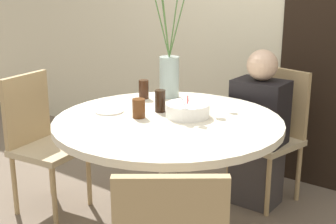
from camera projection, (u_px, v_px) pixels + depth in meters
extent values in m
cube|color=beige|center=(277.00, 6.00, 3.41)|extent=(8.00, 0.05, 2.60)
cylinder|color=beige|center=(168.00, 123.00, 2.54)|extent=(1.24, 1.24, 0.04)
cylinder|color=#B7AD99|center=(168.00, 185.00, 2.64)|extent=(0.11, 0.11, 0.70)
cube|color=tan|center=(265.00, 142.00, 3.18)|extent=(0.48, 0.48, 0.04)
cube|color=tan|center=(284.00, 102.00, 3.23)|extent=(0.38, 0.12, 0.46)
cylinder|color=tan|center=(229.00, 171.00, 3.26)|extent=(0.03, 0.03, 0.41)
cylinder|color=tan|center=(268.00, 187.00, 3.02)|extent=(0.03, 0.03, 0.41)
cylinder|color=tan|center=(259.00, 159.00, 3.48)|extent=(0.03, 0.03, 0.41)
cylinder|color=tan|center=(298.00, 173.00, 3.23)|extent=(0.03, 0.03, 0.41)
cube|color=tan|center=(50.00, 150.00, 3.04)|extent=(0.45, 0.45, 0.04)
cube|color=tan|center=(26.00, 109.00, 3.05)|extent=(0.09, 0.38, 0.46)
cylinder|color=tan|center=(54.00, 197.00, 2.88)|extent=(0.03, 0.03, 0.41)
cylinder|color=tan|center=(89.00, 177.00, 3.17)|extent=(0.03, 0.03, 0.41)
cylinder|color=tan|center=(15.00, 185.00, 3.04)|extent=(0.03, 0.03, 0.41)
cylinder|color=tan|center=(51.00, 167.00, 3.32)|extent=(0.03, 0.03, 0.41)
cylinder|color=white|center=(188.00, 110.00, 2.57)|extent=(0.24, 0.24, 0.08)
cylinder|color=#E54C4C|center=(188.00, 100.00, 2.55)|extent=(0.01, 0.01, 0.04)
cylinder|color=#9EB2AD|center=(169.00, 77.00, 2.96)|extent=(0.13, 0.13, 0.26)
cylinder|color=#4C7538|center=(160.00, 17.00, 2.81)|extent=(0.04, 0.16, 0.50)
cylinder|color=#4C7538|center=(164.00, 17.00, 2.93)|extent=(0.15, 0.10, 0.49)
cylinder|color=#4C7538|center=(175.00, 18.00, 2.86)|extent=(0.06, 0.05, 0.47)
cylinder|color=#4C7538|center=(165.00, 27.00, 2.90)|extent=(0.08, 0.02, 0.37)
cylinder|color=#4C7538|center=(165.00, 16.00, 2.81)|extent=(0.03, 0.13, 0.51)
cylinder|color=#4C7538|center=(180.00, 15.00, 2.92)|extent=(0.03, 0.20, 0.51)
cylinder|color=silver|center=(109.00, 111.00, 2.66)|extent=(0.16, 0.16, 0.01)
cylinder|color=#33190C|center=(144.00, 89.00, 2.95)|extent=(0.06, 0.06, 0.12)
cylinder|color=#51280F|center=(139.00, 108.00, 2.55)|extent=(0.07, 0.07, 0.11)
cylinder|color=black|center=(160.00, 101.00, 2.65)|extent=(0.06, 0.06, 0.13)
cube|color=#383333|center=(256.00, 172.00, 3.19)|extent=(0.31, 0.24, 0.45)
cube|color=black|center=(260.00, 112.00, 3.07)|extent=(0.34, 0.24, 0.42)
sphere|color=#D1A889|center=(262.00, 65.00, 2.98)|extent=(0.20, 0.20, 0.20)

